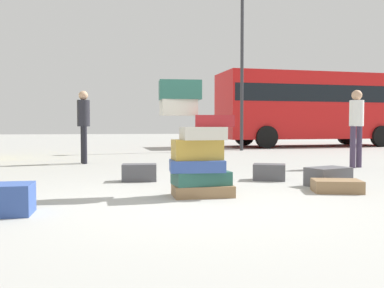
{
  "coord_description": "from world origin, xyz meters",
  "views": [
    {
      "loc": [
        -0.72,
        -4.84,
        0.92
      ],
      "look_at": [
        0.27,
        1.27,
        0.64
      ],
      "focal_mm": 38.92,
      "sensor_mm": 36.0,
      "label": 1
    }
  ],
  "objects_px": {
    "person_bearded_onlooker": "(356,121)",
    "person_tourist_with_camera": "(84,120)",
    "suitcase_brown_white_trunk": "(337,186)",
    "parked_bus": "(311,105)",
    "suitcase_charcoal_right_side": "(328,177)",
    "suitcase_tower": "(196,147)",
    "suitcase_charcoal_behind_tower": "(269,172)",
    "suitcase_charcoal_foreground_far": "(139,172)",
    "lamp_post": "(242,40)"
  },
  "relations": [
    {
      "from": "person_bearded_onlooker",
      "to": "person_tourist_with_camera",
      "type": "height_order",
      "value": "person_tourist_with_camera"
    },
    {
      "from": "suitcase_brown_white_trunk",
      "to": "parked_bus",
      "type": "bearing_deg",
      "value": 80.6
    },
    {
      "from": "parked_bus",
      "to": "suitcase_charcoal_right_side",
      "type": "bearing_deg",
      "value": -118.29
    },
    {
      "from": "suitcase_tower",
      "to": "suitcase_charcoal_behind_tower",
      "type": "bearing_deg",
      "value": 41.77
    },
    {
      "from": "suitcase_charcoal_foreground_far",
      "to": "lamp_post",
      "type": "height_order",
      "value": "lamp_post"
    },
    {
      "from": "parked_bus",
      "to": "suitcase_charcoal_foreground_far",
      "type": "bearing_deg",
      "value": -131.4
    },
    {
      "from": "person_tourist_with_camera",
      "to": "parked_bus",
      "type": "distance_m",
      "value": 11.54
    },
    {
      "from": "suitcase_tower",
      "to": "parked_bus",
      "type": "relative_size",
      "value": 0.18
    },
    {
      "from": "suitcase_charcoal_behind_tower",
      "to": "suitcase_charcoal_right_side",
      "type": "bearing_deg",
      "value": -28.52
    },
    {
      "from": "suitcase_tower",
      "to": "person_bearded_onlooker",
      "type": "height_order",
      "value": "person_bearded_onlooker"
    },
    {
      "from": "suitcase_tower",
      "to": "suitcase_charcoal_foreground_far",
      "type": "relative_size",
      "value": 2.7
    },
    {
      "from": "suitcase_tower",
      "to": "suitcase_charcoal_right_side",
      "type": "height_order",
      "value": "suitcase_tower"
    },
    {
      "from": "suitcase_charcoal_foreground_far",
      "to": "person_bearded_onlooker",
      "type": "relative_size",
      "value": 0.33
    },
    {
      "from": "suitcase_brown_white_trunk",
      "to": "suitcase_charcoal_right_side",
      "type": "bearing_deg",
      "value": 87.97
    },
    {
      "from": "suitcase_charcoal_behind_tower",
      "to": "suitcase_charcoal_foreground_far",
      "type": "xyz_separation_m",
      "value": [
        -2.15,
        0.24,
        0.01
      ]
    },
    {
      "from": "suitcase_charcoal_foreground_far",
      "to": "person_tourist_with_camera",
      "type": "bearing_deg",
      "value": 113.61
    },
    {
      "from": "suitcase_tower",
      "to": "suitcase_charcoal_right_side",
      "type": "xyz_separation_m",
      "value": [
        2.12,
        0.53,
        -0.49
      ]
    },
    {
      "from": "suitcase_tower",
      "to": "person_tourist_with_camera",
      "type": "relative_size",
      "value": 0.87
    },
    {
      "from": "suitcase_tower",
      "to": "person_tourist_with_camera",
      "type": "distance_m",
      "value": 5.32
    },
    {
      "from": "suitcase_charcoal_right_side",
      "to": "suitcase_tower",
      "type": "bearing_deg",
      "value": 173.49
    },
    {
      "from": "person_tourist_with_camera",
      "to": "parked_bus",
      "type": "bearing_deg",
      "value": 114.69
    },
    {
      "from": "suitcase_tower",
      "to": "suitcase_brown_white_trunk",
      "type": "distance_m",
      "value": 2.03
    },
    {
      "from": "person_tourist_with_camera",
      "to": "suitcase_brown_white_trunk",
      "type": "bearing_deg",
      "value": 24.49
    },
    {
      "from": "suitcase_charcoal_behind_tower",
      "to": "suitcase_charcoal_foreground_far",
      "type": "distance_m",
      "value": 2.16
    },
    {
      "from": "suitcase_charcoal_behind_tower",
      "to": "person_tourist_with_camera",
      "type": "bearing_deg",
      "value": 154.45
    },
    {
      "from": "person_bearded_onlooker",
      "to": "person_tourist_with_camera",
      "type": "distance_m",
      "value": 6.24
    },
    {
      "from": "lamp_post",
      "to": "parked_bus",
      "type": "bearing_deg",
      "value": 34.0
    },
    {
      "from": "suitcase_tower",
      "to": "suitcase_charcoal_right_side",
      "type": "relative_size",
      "value": 2.41
    },
    {
      "from": "suitcase_charcoal_foreground_far",
      "to": "suitcase_brown_white_trunk",
      "type": "distance_m",
      "value": 3.07
    },
    {
      "from": "suitcase_charcoal_foreground_far",
      "to": "lamp_post",
      "type": "xyz_separation_m",
      "value": [
        3.98,
        7.83,
        3.87
      ]
    },
    {
      "from": "suitcase_charcoal_right_side",
      "to": "person_bearded_onlooker",
      "type": "height_order",
      "value": "person_bearded_onlooker"
    },
    {
      "from": "lamp_post",
      "to": "suitcase_charcoal_foreground_far",
      "type": "bearing_deg",
      "value": -116.98
    },
    {
      "from": "suitcase_tower",
      "to": "suitcase_charcoal_foreground_far",
      "type": "height_order",
      "value": "suitcase_tower"
    },
    {
      "from": "suitcase_tower",
      "to": "parked_bus",
      "type": "distance_m",
      "value": 14.06
    },
    {
      "from": "person_tourist_with_camera",
      "to": "lamp_post",
      "type": "bearing_deg",
      "value": 117.32
    },
    {
      "from": "suitcase_charcoal_foreground_far",
      "to": "suitcase_charcoal_right_side",
      "type": "relative_size",
      "value": 0.89
    },
    {
      "from": "person_bearded_onlooker",
      "to": "parked_bus",
      "type": "height_order",
      "value": "parked_bus"
    },
    {
      "from": "lamp_post",
      "to": "suitcase_charcoal_behind_tower",
      "type": "bearing_deg",
      "value": -102.82
    },
    {
      "from": "person_tourist_with_camera",
      "to": "parked_bus",
      "type": "xyz_separation_m",
      "value": [
        9.1,
        7.06,
        0.79
      ]
    },
    {
      "from": "suitcase_tower",
      "to": "suitcase_charcoal_right_side",
      "type": "bearing_deg",
      "value": 13.99
    },
    {
      "from": "suitcase_charcoal_right_side",
      "to": "parked_bus",
      "type": "xyz_separation_m",
      "value": [
        5.1,
        11.49,
        1.69
      ]
    },
    {
      "from": "suitcase_charcoal_behind_tower",
      "to": "lamp_post",
      "type": "xyz_separation_m",
      "value": [
        1.84,
        8.07,
        3.87
      ]
    },
    {
      "from": "suitcase_charcoal_right_side",
      "to": "lamp_post",
      "type": "relative_size",
      "value": 0.1
    },
    {
      "from": "suitcase_charcoal_foreground_far",
      "to": "lamp_post",
      "type": "relative_size",
      "value": 0.09
    },
    {
      "from": "suitcase_charcoal_behind_tower",
      "to": "parked_bus",
      "type": "bearing_deg",
      "value": 83.59
    },
    {
      "from": "suitcase_charcoal_right_side",
      "to": "person_tourist_with_camera",
      "type": "bearing_deg",
      "value": 111.64
    },
    {
      "from": "suitcase_tower",
      "to": "person_bearded_onlooker",
      "type": "relative_size",
      "value": 0.9
    },
    {
      "from": "suitcase_charcoal_foreground_far",
      "to": "person_bearded_onlooker",
      "type": "height_order",
      "value": "person_bearded_onlooker"
    },
    {
      "from": "suitcase_tower",
      "to": "lamp_post",
      "type": "bearing_deg",
      "value": 70.6
    },
    {
      "from": "person_tourist_with_camera",
      "to": "lamp_post",
      "type": "height_order",
      "value": "lamp_post"
    }
  ]
}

